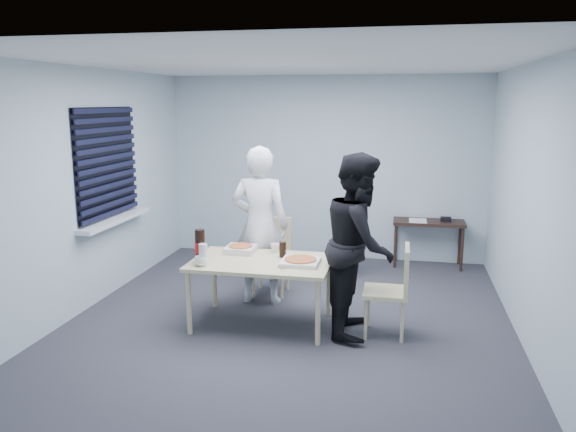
% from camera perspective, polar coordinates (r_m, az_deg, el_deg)
% --- Properties ---
extents(room, '(5.00, 5.00, 5.00)m').
position_cam_1_polar(room, '(6.75, -17.64, 4.26)').
color(room, '#323237').
rests_on(room, ground).
extents(dining_table, '(1.39, 0.88, 0.67)m').
position_cam_1_polar(dining_table, '(5.65, -2.71, -5.13)').
color(dining_table, '#C9BD8C').
rests_on(dining_table, ground).
extents(chair_far, '(0.42, 0.42, 0.89)m').
position_cam_1_polar(chair_far, '(6.66, -1.59, -3.44)').
color(chair_far, '#C9BD8C').
rests_on(chair_far, ground).
extents(chair_right, '(0.42, 0.42, 0.89)m').
position_cam_1_polar(chair_right, '(5.51, 10.79, -6.86)').
color(chair_right, '#C9BD8C').
rests_on(chair_right, ground).
extents(person_white, '(0.65, 0.42, 1.77)m').
position_cam_1_polar(person_white, '(6.23, -2.86, -0.98)').
color(person_white, white).
rests_on(person_white, ground).
extents(person_black, '(0.47, 0.86, 1.77)m').
position_cam_1_polar(person_black, '(5.46, 7.28, -2.86)').
color(person_black, black).
rests_on(person_black, ground).
extents(side_table, '(0.95, 0.42, 0.64)m').
position_cam_1_polar(side_table, '(7.91, 14.11, -1.04)').
color(side_table, '#311D18').
rests_on(side_table, ground).
extents(stool, '(0.34, 0.34, 0.47)m').
position_cam_1_polar(stool, '(7.33, 5.69, -3.31)').
color(stool, black).
rests_on(stool, ground).
extents(backpack, '(0.28, 0.20, 0.39)m').
position_cam_1_polar(backpack, '(7.25, 5.72, -1.03)').
color(backpack, slate).
rests_on(backpack, stool).
extents(pizza_box_a, '(0.30, 0.30, 0.08)m').
position_cam_1_polar(pizza_box_a, '(5.94, -4.83, -3.35)').
color(pizza_box_a, silver).
rests_on(pizza_box_a, dining_table).
extents(pizza_box_b, '(0.37, 0.37, 0.05)m').
position_cam_1_polar(pizza_box_b, '(5.51, 1.27, -4.62)').
color(pizza_box_b, silver).
rests_on(pizza_box_b, dining_table).
extents(mug_a, '(0.17, 0.17, 0.10)m').
position_cam_1_polar(mug_a, '(5.50, -8.81, -4.55)').
color(mug_a, white).
rests_on(mug_a, dining_table).
extents(mug_b, '(0.10, 0.10, 0.09)m').
position_cam_1_polar(mug_b, '(5.92, -1.32, -3.26)').
color(mug_b, white).
rests_on(mug_b, dining_table).
extents(cola_glass, '(0.09, 0.09, 0.16)m').
position_cam_1_polar(cola_glass, '(5.73, -0.55, -3.44)').
color(cola_glass, black).
rests_on(cola_glass, dining_table).
extents(soda_bottle, '(0.10, 0.10, 0.32)m').
position_cam_1_polar(soda_bottle, '(5.63, -8.92, -3.04)').
color(soda_bottle, black).
rests_on(soda_bottle, dining_table).
extents(plastic_cups, '(0.09, 0.09, 0.20)m').
position_cam_1_polar(plastic_cups, '(5.55, -8.61, -3.83)').
color(plastic_cups, silver).
rests_on(plastic_cups, dining_table).
extents(rubber_band, '(0.07, 0.07, 0.00)m').
position_cam_1_polar(rubber_band, '(5.34, -0.52, -5.41)').
color(rubber_band, red).
rests_on(rubber_band, dining_table).
extents(papers, '(0.27, 0.34, 0.01)m').
position_cam_1_polar(papers, '(7.86, 13.05, -0.45)').
color(papers, white).
rests_on(papers, side_table).
extents(black_box, '(0.14, 0.11, 0.06)m').
position_cam_1_polar(black_box, '(7.91, 15.74, -0.32)').
color(black_box, black).
rests_on(black_box, side_table).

